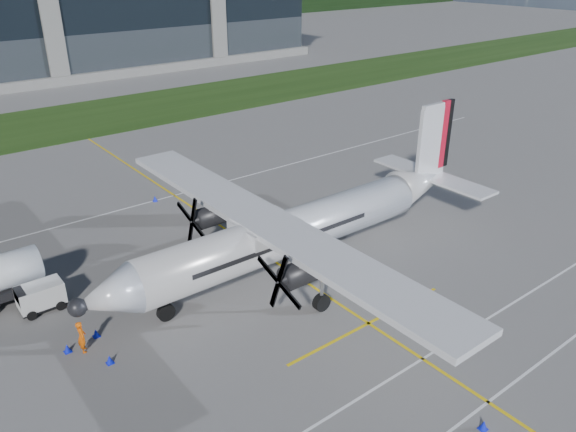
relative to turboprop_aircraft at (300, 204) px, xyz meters
name	(u,v)px	position (x,y,z in m)	size (l,w,h in m)	color
ground	(59,142)	(-3.96, 38.46, -4.69)	(400.00, 400.00, 0.00)	#5E5C59
grass_strip	(38,126)	(-3.96, 46.46, -4.67)	(400.00, 18.00, 0.04)	#1D3A0F
yellow_taxiway_centerline	(222,227)	(-0.96, 8.46, -4.69)	(0.20, 70.00, 0.01)	yellow
white_lane_line	(449,432)	(-3.96, -15.54, -4.69)	(90.00, 0.15, 0.01)	white
turboprop_aircraft	(300,204)	(0.00, 0.00, 0.00)	(30.17, 31.29, 9.39)	silver
baggage_tug	(41,297)	(-15.42, 5.63, -3.86)	(2.78, 1.67, 1.67)	white
ground_crew_person	(81,335)	(-14.88, 0.19, -3.61)	(0.88, 0.63, 2.16)	#F25907
safety_cone_portwing	(484,425)	(-2.61, -16.38, -4.44)	(0.36, 0.36, 0.50)	#0D1ADF
safety_cone_stbdwing	(155,199)	(-2.86, 16.35, -4.44)	(0.36, 0.36, 0.50)	#0D1ADF
safety_cone_nose_stbd	(96,333)	(-13.89, 1.00, -4.44)	(0.36, 0.36, 0.50)	#0D1ADF
safety_cone_fwd	(67,348)	(-15.61, 0.65, -4.44)	(0.36, 0.36, 0.50)	#0D1ADF
safety_cone_nose_port	(110,359)	(-14.17, -1.64, -4.44)	(0.36, 0.36, 0.50)	#0D1ADF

